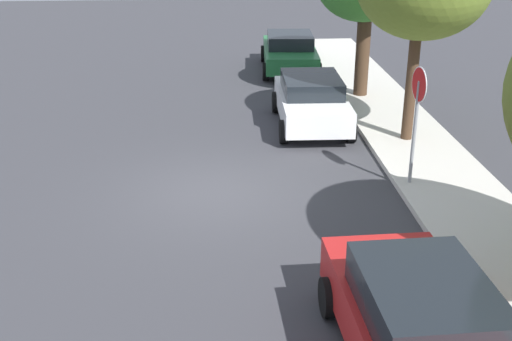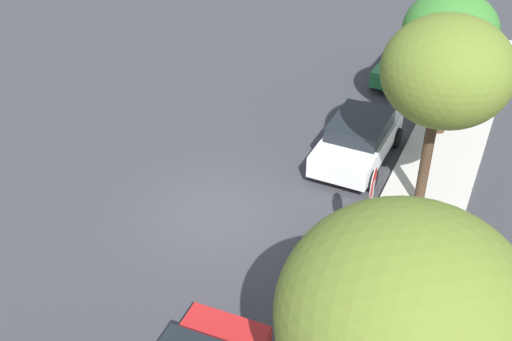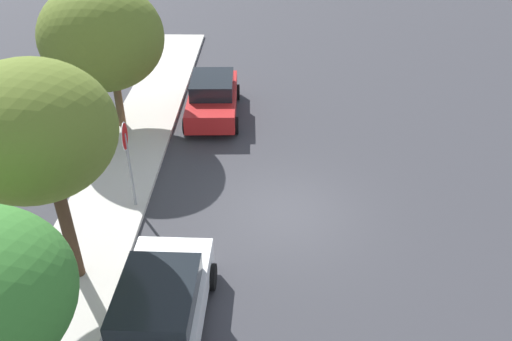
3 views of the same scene
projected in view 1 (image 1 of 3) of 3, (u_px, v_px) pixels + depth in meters
ground_plane at (217, 191)px, 14.39m from camera, size 60.00×60.00×0.00m
sidewalk_curb at (444, 181)px, 14.71m from camera, size 32.00×2.36×0.14m
stop_sign at (417, 107)px, 13.81m from camera, size 0.77×0.09×2.80m
parked_car_white at (311, 101)px, 18.25m from camera, size 4.03×2.11×1.43m
parked_car_red at (421, 328)px, 8.51m from camera, size 4.47×2.14×1.57m
parked_car_green at (290, 52)px, 24.25m from camera, size 4.40×2.31×1.40m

